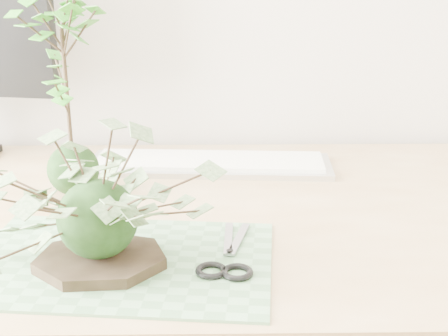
{
  "coord_description": "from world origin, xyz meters",
  "views": [
    {
      "loc": [
        -0.01,
        0.3,
        1.13
      ],
      "look_at": [
        0.0,
        1.14,
        0.84
      ],
      "focal_mm": 50.0,
      "sensor_mm": 36.0,
      "label": 1
    }
  ],
  "objects_px": {
    "desk": "(164,257)",
    "ivy_kokedama": "(95,183)",
    "maple_kokedama": "(63,43)",
    "keyboard": "(209,163)"
  },
  "relations": [
    {
      "from": "desk",
      "to": "ivy_kokedama",
      "type": "relative_size",
      "value": 4.54
    },
    {
      "from": "desk",
      "to": "ivy_kokedama",
      "type": "bearing_deg",
      "value": -107.66
    },
    {
      "from": "maple_kokedama",
      "to": "ivy_kokedama",
      "type": "bearing_deg",
      "value": -71.46
    },
    {
      "from": "desk",
      "to": "keyboard",
      "type": "height_order",
      "value": "keyboard"
    },
    {
      "from": "maple_kokedama",
      "to": "keyboard",
      "type": "distance_m",
      "value": 0.36
    },
    {
      "from": "ivy_kokedama",
      "to": "desk",
      "type": "bearing_deg",
      "value": 72.34
    },
    {
      "from": "desk",
      "to": "maple_kokedama",
      "type": "distance_m",
      "value": 0.38
    },
    {
      "from": "maple_kokedama",
      "to": "keyboard",
      "type": "bearing_deg",
      "value": 29.98
    },
    {
      "from": "desk",
      "to": "ivy_kokedama",
      "type": "distance_m",
      "value": 0.29
    },
    {
      "from": "keyboard",
      "to": "ivy_kokedama",
      "type": "bearing_deg",
      "value": -105.64
    }
  ]
}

